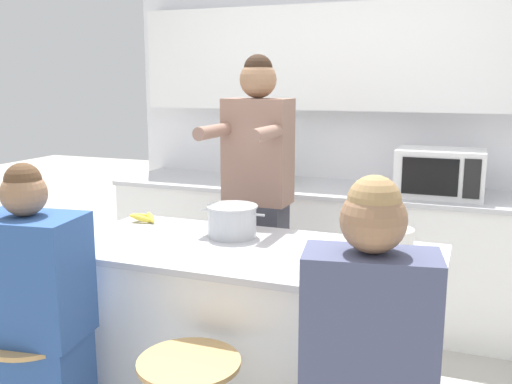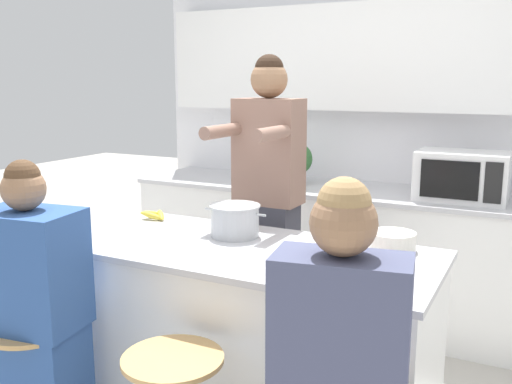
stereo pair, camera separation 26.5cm
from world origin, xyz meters
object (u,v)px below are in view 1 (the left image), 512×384
at_px(potted_plant, 276,160).
at_px(person_cooking, 258,213).
at_px(fruit_bowl, 391,237).
at_px(banana_bunch, 144,217).
at_px(microwave, 440,173).
at_px(cooking_pot, 232,221).
at_px(kitchen_island, 250,338).
at_px(coffee_cup_near, 340,253).
at_px(person_wrapped_blanket, 35,336).

bearing_deg(potted_plant, person_cooking, -77.38).
bearing_deg(fruit_bowl, banana_bunch, -179.32).
xyz_separation_m(person_cooking, banana_bunch, (-0.52, -0.39, 0.01)).
bearing_deg(banana_bunch, microwave, 39.61).
distance_m(cooking_pot, microwave, 1.59).
height_order(fruit_bowl, potted_plant, potted_plant).
bearing_deg(kitchen_island, fruit_bowl, 24.05).
height_order(kitchen_island, cooking_pot, cooking_pot).
bearing_deg(coffee_cup_near, microwave, 78.55).
bearing_deg(fruit_bowl, potted_plant, 128.94).
xyz_separation_m(kitchen_island, banana_bunch, (-0.72, 0.25, 0.47)).
distance_m(person_wrapped_blanket, cooking_pot, 1.02).
bearing_deg(fruit_bowl, microwave, 83.50).
bearing_deg(cooking_pot, banana_bunch, 169.95).
relative_size(coffee_cup_near, banana_bunch, 0.67).
bearing_deg(coffee_cup_near, person_cooking, 133.08).
bearing_deg(potted_plant, microwave, -2.49).
bearing_deg(potted_plant, person_wrapped_blanket, -97.44).
distance_m(person_wrapped_blanket, coffee_cup_near, 1.31).
xyz_separation_m(person_wrapped_blanket, microwave, (1.42, 2.11, 0.44)).
height_order(cooking_pot, fruit_bowl, cooking_pot).
height_order(kitchen_island, person_cooking, person_cooking).
relative_size(kitchen_island, person_wrapped_blanket, 1.29).
distance_m(banana_bunch, potted_plant, 1.31).
bearing_deg(person_wrapped_blanket, person_cooking, 61.88).
bearing_deg(fruit_bowl, coffee_cup_near, -118.32).
distance_m(kitchen_island, fruit_bowl, 0.82).
bearing_deg(microwave, fruit_bowl, -96.50).
height_order(fruit_bowl, coffee_cup_near, fruit_bowl).
bearing_deg(kitchen_island, cooking_pot, 135.48).
relative_size(person_cooking, microwave, 3.32).
bearing_deg(coffee_cup_near, cooking_pot, 161.44).
distance_m(person_wrapped_blanket, microwave, 2.59).
height_order(person_cooking, coffee_cup_near, person_cooking).
height_order(coffee_cup_near, banana_bunch, coffee_cup_near).
distance_m(fruit_bowl, microwave, 1.21).
distance_m(cooking_pot, potted_plant, 1.39).
xyz_separation_m(fruit_bowl, coffee_cup_near, (-0.17, -0.31, -0.00)).
xyz_separation_m(cooking_pot, fruit_bowl, (0.76, 0.12, -0.04)).
height_order(cooking_pot, microwave, microwave).
relative_size(cooking_pot, microwave, 0.62).
distance_m(fruit_bowl, banana_bunch, 1.33).
xyz_separation_m(person_wrapped_blanket, cooking_pot, (0.53, 0.80, 0.35)).
xyz_separation_m(person_cooking, person_wrapped_blanket, (-0.48, -1.29, -0.28)).
bearing_deg(microwave, banana_bunch, -140.39).
bearing_deg(person_wrapped_blanket, kitchen_island, 35.76).
bearing_deg(person_cooking, person_wrapped_blanket, -109.71).
bearing_deg(person_wrapped_blanket, cooking_pot, 48.75).
distance_m(kitchen_island, coffee_cup_near, 0.65).
relative_size(kitchen_island, microwave, 3.20).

